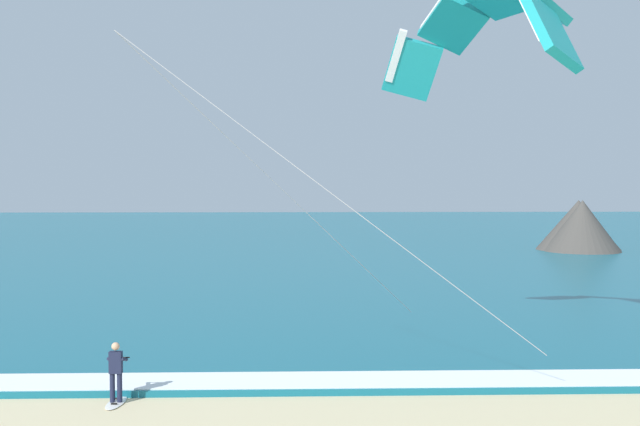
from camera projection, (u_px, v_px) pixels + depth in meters
name	position (u px, v px, depth m)	size (l,w,h in m)	color
sea	(257.00, 237.00, 82.08)	(200.00, 120.00, 0.20)	#146075
surf_foam	(158.00, 381.00, 23.15)	(200.00, 1.87, 0.04)	white
surfboard	(116.00, 403.00, 21.59)	(0.53, 1.43, 0.09)	white
kitesurfer	(116.00, 369.00, 21.57)	(0.55, 0.54, 1.69)	#191E38
kite_primary	(482.00, 24.00, 25.48)	(13.09, 9.35, 11.42)	teal
headland_right	(580.00, 226.00, 65.80)	(7.25, 8.23, 4.41)	#47423D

